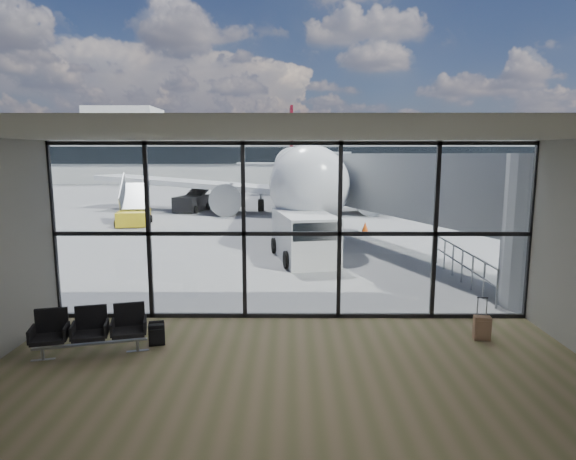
{
  "coord_description": "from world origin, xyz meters",
  "views": [
    {
      "loc": [
        -0.04,
        -11.9,
        4.18
      ],
      "look_at": [
        -0.11,
        3.0,
        1.82
      ],
      "focal_mm": 30.0,
      "sensor_mm": 36.0,
      "label": 1
    }
  ],
  "objects_px": {
    "seating_row": "(91,328)",
    "service_van": "(305,236)",
    "backpack": "(157,334)",
    "suitcase": "(482,328)",
    "belt_loader": "(193,202)",
    "airliner": "(296,173)",
    "mobile_stairs": "(134,215)"
  },
  "relations": [
    {
      "from": "suitcase",
      "to": "belt_loader",
      "type": "xyz_separation_m",
      "value": [
        -11.54,
        24.81,
        0.38
      ]
    },
    {
      "from": "seating_row",
      "to": "mobile_stairs",
      "type": "distance_m",
      "value": 19.4
    },
    {
      "from": "suitcase",
      "to": "mobile_stairs",
      "type": "height_order",
      "value": "mobile_stairs"
    },
    {
      "from": "mobile_stairs",
      "to": "suitcase",
      "type": "bearing_deg",
      "value": -62.26
    },
    {
      "from": "service_van",
      "to": "seating_row",
      "type": "bearing_deg",
      "value": -128.69
    },
    {
      "from": "suitcase",
      "to": "airliner",
      "type": "bearing_deg",
      "value": 105.86
    },
    {
      "from": "airliner",
      "to": "service_van",
      "type": "xyz_separation_m",
      "value": [
        0.11,
        -17.55,
        -1.81
      ]
    },
    {
      "from": "suitcase",
      "to": "airliner",
      "type": "xyz_separation_m",
      "value": [
        -3.88,
        25.91,
        2.48
      ]
    },
    {
      "from": "backpack",
      "to": "suitcase",
      "type": "distance_m",
      "value": 7.29
    },
    {
      "from": "service_van",
      "to": "mobile_stairs",
      "type": "height_order",
      "value": "mobile_stairs"
    },
    {
      "from": "seating_row",
      "to": "belt_loader",
      "type": "xyz_separation_m",
      "value": [
        -3.0,
        25.57,
        0.11
      ]
    },
    {
      "from": "seating_row",
      "to": "suitcase",
      "type": "bearing_deg",
      "value": -9.36
    },
    {
      "from": "backpack",
      "to": "airliner",
      "type": "bearing_deg",
      "value": 68.25
    },
    {
      "from": "airliner",
      "to": "mobile_stairs",
      "type": "bearing_deg",
      "value": -142.19
    },
    {
      "from": "airliner",
      "to": "mobile_stairs",
      "type": "xyz_separation_m",
      "value": [
        -9.77,
        -7.96,
        -2.2
      ]
    },
    {
      "from": "service_van",
      "to": "suitcase",
      "type": "bearing_deg",
      "value": -76.87
    },
    {
      "from": "backpack",
      "to": "airliner",
      "type": "height_order",
      "value": "airliner"
    },
    {
      "from": "service_van",
      "to": "mobile_stairs",
      "type": "bearing_deg",
      "value": 124.72
    },
    {
      "from": "seating_row",
      "to": "belt_loader",
      "type": "bearing_deg",
      "value": 82.22
    },
    {
      "from": "suitcase",
      "to": "service_van",
      "type": "height_order",
      "value": "service_van"
    },
    {
      "from": "backpack",
      "to": "service_van",
      "type": "height_order",
      "value": "service_van"
    },
    {
      "from": "seating_row",
      "to": "suitcase",
      "type": "distance_m",
      "value": 8.57
    },
    {
      "from": "airliner",
      "to": "belt_loader",
      "type": "distance_m",
      "value": 8.02
    },
    {
      "from": "backpack",
      "to": "service_van",
      "type": "relative_size",
      "value": 0.11
    },
    {
      "from": "airliner",
      "to": "service_van",
      "type": "distance_m",
      "value": 17.64
    },
    {
      "from": "mobile_stairs",
      "to": "airliner",
      "type": "bearing_deg",
      "value": 29.68
    },
    {
      "from": "backpack",
      "to": "suitcase",
      "type": "relative_size",
      "value": 0.53
    },
    {
      "from": "seating_row",
      "to": "airliner",
      "type": "bearing_deg",
      "value": 65.62
    },
    {
      "from": "seating_row",
      "to": "backpack",
      "type": "xyz_separation_m",
      "value": [
        1.25,
        0.46,
        -0.31
      ]
    },
    {
      "from": "seating_row",
      "to": "belt_loader",
      "type": "distance_m",
      "value": 25.75
    },
    {
      "from": "seating_row",
      "to": "service_van",
      "type": "relative_size",
      "value": 0.49
    },
    {
      "from": "service_van",
      "to": "belt_loader",
      "type": "bearing_deg",
      "value": 104.16
    }
  ]
}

